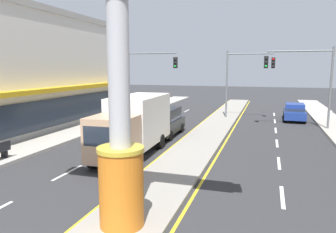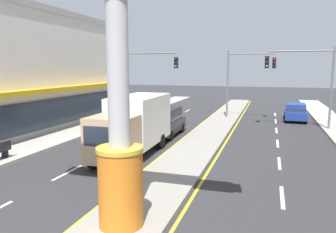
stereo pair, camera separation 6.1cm
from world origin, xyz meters
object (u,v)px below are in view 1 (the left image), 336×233
object	(u,v)px
traffic_light_left_side	(144,73)
suv_near_left_lane	(164,121)
district_sign	(119,85)
traffic_light_median_far	(244,73)
storefront_left	(1,71)
box_truck_far_right_lane	(134,124)
traffic_light_right_side	(306,74)
sedan_near_right_lane	(294,112)

from	to	relation	value
traffic_light_left_side	suv_near_left_lane	bearing A→B (deg)	-56.56
suv_near_left_lane	district_sign	bearing A→B (deg)	-77.25
traffic_light_left_side	traffic_light_median_far	bearing A→B (deg)	22.34
traffic_light_left_side	suv_near_left_lane	xyz separation A→B (m)	(3.58, -5.43, -3.26)
storefront_left	district_sign	bearing A→B (deg)	-36.79
traffic_light_left_side	box_truck_far_right_lane	distance (m)	11.44
traffic_light_right_side	suv_near_left_lane	bearing A→B (deg)	-151.06
sedan_near_right_lane	box_truck_far_right_lane	xyz separation A→B (m)	(-9.16, -14.75, 0.91)
traffic_light_right_side	box_truck_far_right_lane	bearing A→B (deg)	-132.40
storefront_left	traffic_light_left_side	world-z (taller)	storefront_left
district_sign	traffic_light_right_side	distance (m)	19.20
district_sign	storefront_left	bearing A→B (deg)	143.21
traffic_light_left_side	box_truck_far_right_lane	world-z (taller)	traffic_light_left_side
box_truck_far_right_lane	suv_near_left_lane	size ratio (longest dim) A/B	1.51
traffic_light_left_side	traffic_light_median_far	world-z (taller)	same
district_sign	storefront_left	world-z (taller)	storefront_left
sedan_near_right_lane	suv_near_left_lane	world-z (taller)	suv_near_left_lane
box_truck_far_right_lane	district_sign	bearing A→B (deg)	-69.13
traffic_light_right_side	traffic_light_median_far	distance (m)	5.98
traffic_light_right_side	sedan_near_right_lane	world-z (taller)	traffic_light_right_side
traffic_light_right_side	sedan_near_right_lane	bearing A→B (deg)	93.72
suv_near_left_lane	box_truck_far_right_lane	bearing A→B (deg)	-90.40
district_sign	traffic_light_median_far	distance (m)	21.75
storefront_left	box_truck_far_right_lane	distance (m)	13.28
traffic_light_left_side	traffic_light_median_far	xyz separation A→B (m)	(8.23, 3.38, -0.05)
traffic_light_right_side	box_truck_far_right_lane	world-z (taller)	traffic_light_right_side
traffic_light_median_far	sedan_near_right_lane	distance (m)	5.68
traffic_light_median_far	sedan_near_right_lane	world-z (taller)	traffic_light_median_far
traffic_light_median_far	suv_near_left_lane	bearing A→B (deg)	-117.78
traffic_light_right_side	traffic_light_median_far	xyz separation A→B (m)	(-4.77, 3.61, -0.05)
sedan_near_right_lane	traffic_light_median_far	bearing A→B (deg)	-169.82
traffic_light_right_side	suv_near_left_lane	world-z (taller)	traffic_light_right_side
box_truck_far_right_lane	traffic_light_median_far	bearing A→B (deg)	71.46
district_sign	sedan_near_right_lane	xyz separation A→B (m)	(6.21, 22.48, -3.40)
district_sign	traffic_light_right_side	bearing A→B (deg)	70.23
district_sign	storefront_left	size ratio (longest dim) A/B	0.32
storefront_left	suv_near_left_lane	xyz separation A→B (m)	(12.46, 1.37, -3.48)
traffic_light_median_far	suv_near_left_lane	world-z (taller)	traffic_light_median_far
traffic_light_left_side	traffic_light_right_side	bearing A→B (deg)	-1.01
box_truck_far_right_lane	storefront_left	bearing A→B (deg)	163.13
sedan_near_right_lane	traffic_light_right_side	bearing A→B (deg)	-86.28
district_sign	box_truck_far_right_lane	distance (m)	8.64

